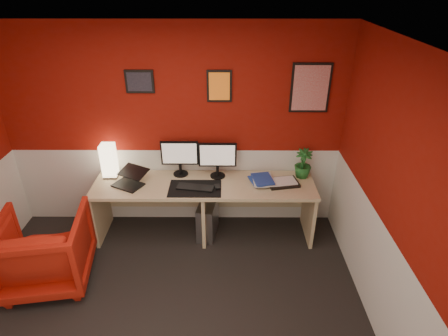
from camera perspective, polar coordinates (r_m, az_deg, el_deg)
ground at (r=3.81m, az=-9.97°, el=-23.13°), size 4.00×3.50×0.01m
ceiling at (r=2.44m, az=-15.05°, el=16.65°), size 4.00×3.50×0.01m
wall_back at (r=4.45m, az=-7.75°, el=5.64°), size 4.00×0.01×2.50m
wall_right at (r=3.19m, az=26.11°, el=-7.28°), size 0.01×3.50×2.50m
wainscot_back at (r=4.79m, az=-7.17°, el=-2.67°), size 4.00×0.01×1.00m
wainscot_right at (r=3.65m, az=23.44°, el=-16.94°), size 0.01×3.50×1.00m
desk at (r=4.54m, az=-2.99°, el=-6.39°), size 2.60×0.65×0.73m
shoji_lamp at (r=4.61m, az=-17.30°, el=0.96°), size 0.16×0.16×0.40m
laptop at (r=4.39m, az=-14.73°, el=-1.41°), size 0.40×0.36×0.22m
monitor_left at (r=4.43m, az=-6.89°, el=2.30°), size 0.45×0.06×0.58m
monitor_right at (r=4.35m, az=-1.01°, el=2.03°), size 0.45×0.06×0.58m
desk_mat at (r=4.26m, az=-4.50°, el=-3.16°), size 0.60×0.38×0.01m
keyboard at (r=4.25m, az=-4.45°, el=-3.00°), size 0.44×0.21×0.02m
mouse at (r=4.24m, az=-1.02°, el=-2.95°), size 0.08×0.11×0.03m
book_bottom at (r=4.36m, az=4.22°, el=-2.19°), size 0.27×0.31×0.03m
book_middle at (r=4.34m, az=4.48°, el=-1.89°), size 0.25×0.34×0.02m
book_top at (r=4.29m, az=4.59°, el=-1.90°), size 0.27×0.33×0.03m
zen_tray at (r=4.38m, az=9.07°, el=-2.25°), size 0.39×0.31×0.03m
potted_plant at (r=4.50m, az=12.10°, el=0.68°), size 0.24×0.24×0.36m
pc_tower at (r=4.63m, az=-2.53°, el=-7.76°), size 0.27×0.47×0.45m
armchair at (r=4.33m, az=-25.90°, el=-11.28°), size 0.96×0.98×0.79m
art_left at (r=4.30m, az=-12.90°, el=12.86°), size 0.32×0.02×0.26m
art_center at (r=4.21m, az=-0.72°, el=12.51°), size 0.28×0.02×0.36m
art_right at (r=4.32m, az=13.19°, el=11.92°), size 0.44×0.02×0.56m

